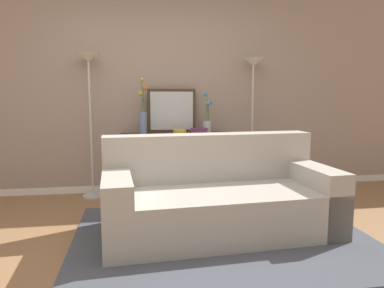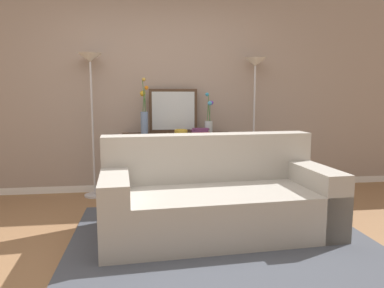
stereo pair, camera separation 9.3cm
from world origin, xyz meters
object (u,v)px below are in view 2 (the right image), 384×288
at_px(couch, 216,199).
at_px(book_stack, 200,131).
at_px(console_table, 177,152).
at_px(floor_lamp_right, 255,87).
at_px(fruit_bowl, 181,132).
at_px(floor_lamp_left, 91,85).
at_px(vase_short_flowers, 209,121).
at_px(wall_mirror, 173,111).
at_px(book_row_under_console, 146,190).
at_px(vase_tall_flowers, 144,116).

relative_size(couch, book_stack, 9.32).
height_order(couch, console_table, couch).
relative_size(floor_lamp_right, fruit_bowl, 10.59).
xyz_separation_m(floor_lamp_left, fruit_bowl, (1.08, -0.12, -0.57)).
bearing_deg(console_table, vase_short_flowers, 3.20).
xyz_separation_m(wall_mirror, book_row_under_console, (-0.37, -0.13, -1.01)).
height_order(console_table, vase_short_flowers, vase_short_flowers).
bearing_deg(console_table, vase_tall_flowers, -177.73).
bearing_deg(book_stack, floor_lamp_right, 7.92).
bearing_deg(book_stack, book_row_under_console, 173.87).
height_order(vase_short_flowers, book_row_under_console, vase_short_flowers).
distance_m(floor_lamp_right, vase_short_flowers, 0.74).
xyz_separation_m(wall_mirror, vase_tall_flowers, (-0.37, -0.15, -0.05)).
xyz_separation_m(couch, floor_lamp_right, (0.78, 1.35, 1.06)).
distance_m(console_table, book_stack, 0.40).
bearing_deg(vase_tall_flowers, wall_mirror, 21.57).
distance_m(vase_tall_flowers, book_stack, 0.72).
bearing_deg(book_stack, console_table, 165.38).
xyz_separation_m(console_table, fruit_bowl, (0.04, -0.09, 0.27)).
distance_m(couch, floor_lamp_left, 2.15).
height_order(floor_lamp_left, fruit_bowl, floor_lamp_left).
bearing_deg(book_stack, vase_tall_flowers, 175.26).
bearing_deg(vase_tall_flowers, vase_short_flowers, 2.73).
distance_m(floor_lamp_right, fruit_bowl, 1.12).
relative_size(floor_lamp_left, floor_lamp_right, 1.01).
bearing_deg(vase_tall_flowers, fruit_bowl, -9.79).
distance_m(book_stack, book_row_under_console, 1.02).
distance_m(fruit_bowl, book_stack, 0.24).
relative_size(couch, vase_tall_flowers, 3.08).
height_order(vase_tall_flowers, book_stack, vase_tall_flowers).
distance_m(console_table, vase_short_flowers, 0.57).
xyz_separation_m(vase_short_flowers, book_row_under_console, (-0.81, -0.02, -0.88)).
bearing_deg(wall_mirror, fruit_bowl, -71.63).
relative_size(console_table, fruit_bowl, 8.43).
bearing_deg(couch, console_table, 99.87).
height_order(floor_lamp_right, book_stack, floor_lamp_right).
bearing_deg(vase_short_flowers, fruit_bowl, -162.58).
distance_m(wall_mirror, fruit_bowl, 0.35).
relative_size(couch, fruit_bowl, 12.96).
height_order(wall_mirror, book_row_under_console, wall_mirror).
bearing_deg(floor_lamp_right, couch, -119.97).
height_order(couch, fruit_bowl, couch).
relative_size(wall_mirror, book_stack, 2.72).
height_order(fruit_bowl, book_row_under_console, fruit_bowl).
distance_m(console_table, wall_mirror, 0.54).
bearing_deg(console_table, floor_lamp_left, 178.45).
relative_size(couch, wall_mirror, 3.43).
distance_m(console_table, fruit_bowl, 0.29).
height_order(console_table, fruit_bowl, fruit_bowl).
distance_m(wall_mirror, book_row_under_console, 1.08).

